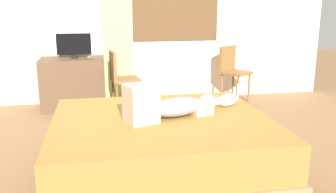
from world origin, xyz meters
TOP-DOWN VIEW (x-y plane):
  - ground_plane at (0.00, 0.00)m, footprint 16.00×16.00m
  - back_wall_with_window at (0.02, 2.52)m, footprint 6.40×0.14m
  - bed at (0.06, -0.10)m, footprint 2.03×1.80m
  - person_lying at (0.13, -0.09)m, footprint 0.93×0.52m
  - cat at (0.78, 0.17)m, footprint 0.33×0.22m
  - desk at (-0.86, 2.12)m, footprint 0.90×0.56m
  - tv_monitor at (-0.82, 2.12)m, footprint 0.48×0.10m
  - cup at (-0.62, 2.21)m, footprint 0.07×0.07m
  - chair_by_desk at (-0.20, 1.84)m, footprint 0.42×0.42m
  - chair_spare at (1.55, 2.11)m, footprint 0.53×0.53m
  - curtain_left at (-0.19, 2.40)m, footprint 0.44×0.06m

SIDE VIEW (x-z plane):
  - ground_plane at x=0.00m, z-range 0.00..0.00m
  - bed at x=0.06m, z-range 0.00..0.47m
  - desk at x=-0.86m, z-range 0.00..0.74m
  - chair_by_desk at x=-0.20m, z-range 0.08..0.94m
  - chair_spare at x=1.55m, z-range 0.08..0.94m
  - cat at x=0.78m, z-range 0.44..0.65m
  - person_lying at x=0.13m, z-range 0.42..0.76m
  - cup at x=-0.62m, z-range 0.74..0.82m
  - tv_monitor at x=-0.82m, z-range 0.75..1.10m
  - curtain_left at x=-0.19m, z-range 0.00..2.42m
  - back_wall_with_window at x=0.02m, z-range 0.00..2.90m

